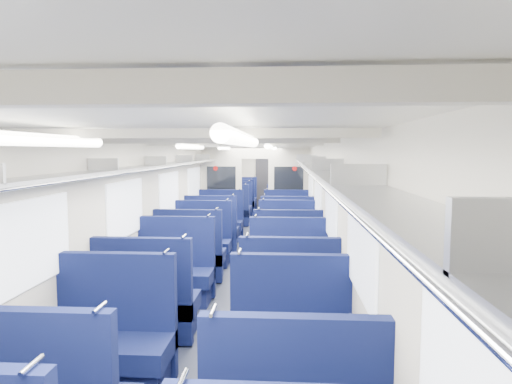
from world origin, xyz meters
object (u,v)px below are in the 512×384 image
seat_24 (238,203)px  seat_26 (241,200)px  seat_8 (147,306)px  seat_22 (234,208)px  seat_19 (287,224)px  seat_11 (288,277)px  seat_9 (289,306)px  seat_7 (290,348)px  seat_14 (202,244)px  seat_15 (287,244)px  seat_27 (286,201)px  end_door (265,181)px  seat_18 (220,224)px  seat_6 (112,346)px  seat_10 (175,275)px  bulkhead (255,188)px  seat_20 (230,213)px  seat_25 (286,204)px  seat_12 (190,258)px  seat_16 (212,233)px  seat_17 (287,234)px  seat_13 (288,258)px  seat_21 (286,213)px  seat_23 (286,208)px

seat_24 → seat_26: (0.00, 1.06, 0.00)m
seat_8 → seat_22: same height
seat_8 → seat_19: size_ratio=1.00×
seat_11 → seat_26: (-1.66, 10.04, 0.00)m
seat_9 → seat_22: same height
seat_7 → seat_14: size_ratio=1.00×
seat_15 → seat_27: same height
end_door → seat_7: size_ratio=1.58×
seat_18 → seat_27: size_ratio=1.00×
seat_7 → seat_11: same height
seat_6 → seat_18: size_ratio=1.00×
seat_10 → seat_15: same height
bulkhead → seat_11: bulkhead is taller
bulkhead → seat_20: bearing=120.9°
seat_9 → seat_26: size_ratio=1.00×
seat_19 → seat_25: 4.20m
bulkhead → seat_12: 4.36m
seat_16 → seat_22: size_ratio=1.00×
seat_17 → seat_26: 6.87m
seat_17 → seat_27: bearing=90.0°
seat_24 → seat_27: 1.93m
seat_8 → seat_15: same height
end_door → seat_16: 8.09m
seat_10 → seat_12: (0.00, 1.08, 0.00)m
bulkhead → seat_16: size_ratio=2.21×
seat_26 → seat_27: same height
seat_16 → seat_26: same height
seat_14 → seat_9: bearing=-63.6°
end_door → seat_8: 12.78m
end_door → seat_20: 4.86m
seat_13 → seat_15: size_ratio=1.00×
seat_21 → seat_27: size_ratio=1.00×
seat_8 → seat_19: 6.21m
seat_6 → seat_9: bearing=35.6°
seat_14 → seat_16: 1.24m
seat_15 → seat_20: bearing=110.9°
seat_8 → seat_10: same height
end_door → seat_24: size_ratio=1.58×
seat_7 → seat_16: size_ratio=1.00×
seat_19 → seat_23: 3.10m
seat_19 → seat_11: bearing=-90.0°
seat_7 → seat_8: (-1.66, 1.01, 0.00)m
seat_6 → seat_26: (0.00, 12.43, 0.00)m
seat_22 → seat_27: 2.83m
end_door → seat_6: (-0.83, -13.80, -0.61)m
seat_25 → seat_6: bearing=-98.4°
seat_15 → seat_19: (0.00, 2.33, 0.00)m
seat_18 → seat_23: 3.57m
seat_18 → seat_26: (0.00, 5.45, 0.00)m
seat_22 → seat_27: size_ratio=1.00×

